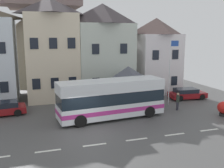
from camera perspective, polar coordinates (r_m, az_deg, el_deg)
ground_plane at (r=19.45m, az=-5.49°, el=-10.82°), size 40.00×60.00×0.07m
townhouse_02 at (r=29.54m, az=-13.34°, el=7.48°), size 5.54×5.47×11.13m
townhouse_03 at (r=30.69m, az=-2.04°, el=7.49°), size 6.36×5.68×10.72m
townhouse_04 at (r=32.97m, az=9.65°, el=6.27°), size 5.14×5.14×9.23m
hilltop_castle at (r=51.07m, az=-14.85°, el=10.87°), size 32.89×32.89×22.43m
transit_bus at (r=22.19m, az=-0.15°, el=-3.37°), size 9.48×3.43×3.36m
bus_shelter at (r=26.94m, az=3.62°, el=2.29°), size 3.60×3.60×3.94m
parked_car_00 at (r=25.25m, az=-23.62°, el=-5.07°), size 4.64×2.39×1.22m
parked_car_02 at (r=30.36m, az=16.33°, el=-2.06°), size 4.19×2.21×1.20m
pedestrian_00 at (r=25.52m, az=14.40°, el=-3.59°), size 0.31×0.31×1.70m
pedestrian_01 at (r=26.52m, az=10.85°, el=-3.26°), size 0.29×0.38×1.55m
pedestrian_02 at (r=26.33m, az=8.65°, el=-3.00°), size 0.30×0.35×1.67m
public_bench at (r=28.85m, az=-0.67°, el=-2.54°), size 1.58×0.48×0.87m
flagpole at (r=26.89m, az=12.87°, el=3.61°), size 0.95×0.10×6.66m
harbour_buoy at (r=25.01m, az=23.56°, el=-4.91°), size 1.08×1.08×1.33m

